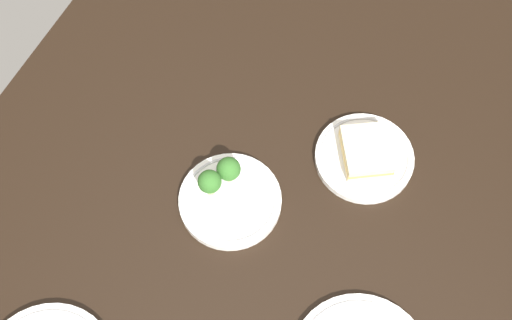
{
  "coord_description": "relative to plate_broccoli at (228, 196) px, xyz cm",
  "views": [
    {
      "loc": [
        -47.64,
        -22.48,
        108.44
      ],
      "look_at": [
        0.0,
        0.0,
        6.0
      ],
      "focal_mm": 47.69,
      "sensor_mm": 36.0,
      "label": 1
    }
  ],
  "objects": [
    {
      "name": "plate_broccoli",
      "position": [
        0.0,
        0.0,
        0.0
      ],
      "size": [
        17.13,
        17.13,
        7.54
      ],
      "color": "white",
      "rests_on": "dining_table"
    },
    {
      "name": "plate_sandwich",
      "position": [
        16.83,
        -17.78,
        -0.24
      ],
      "size": [
        17.01,
        17.01,
        4.57
      ],
      "color": "white",
      "rests_on": "dining_table"
    },
    {
      "name": "dining_table",
      "position": [
        7.87,
        -1.39,
        -3.74
      ],
      "size": [
        119.54,
        96.56,
        4.0
      ],
      "primitive_type": "cube",
      "color": "black",
      "rests_on": "ground"
    }
  ]
}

